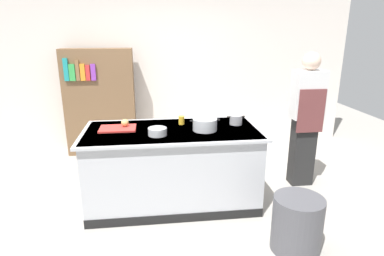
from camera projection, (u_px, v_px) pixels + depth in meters
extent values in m
plane|color=#9E9991|center=(173.00, 201.00, 3.86)|extent=(10.00, 10.00, 0.00)
cube|color=silver|center=(163.00, 59.00, 5.42)|extent=(6.40, 0.12, 3.00)
cube|color=#B7BABF|center=(173.00, 167.00, 3.73)|extent=(1.90, 0.90, 0.90)
cube|color=#B7BABF|center=(172.00, 131.00, 3.60)|extent=(1.98, 0.98, 0.03)
cube|color=black|center=(176.00, 219.00, 3.41)|extent=(1.90, 0.01, 0.10)
cube|color=red|center=(118.00, 128.00, 3.61)|extent=(0.40, 0.28, 0.02)
sphere|color=tan|center=(125.00, 123.00, 3.64)|extent=(0.09, 0.09, 0.09)
cylinder|color=#B7BABF|center=(205.00, 125.00, 3.56)|extent=(0.27, 0.27, 0.13)
cube|color=black|center=(192.00, 121.00, 3.53)|extent=(0.04, 0.02, 0.01)
cube|color=black|center=(218.00, 120.00, 3.56)|extent=(0.04, 0.02, 0.01)
cylinder|color=#99999E|center=(236.00, 120.00, 3.79)|extent=(0.15, 0.15, 0.11)
cube|color=black|center=(229.00, 117.00, 3.77)|extent=(0.04, 0.02, 0.01)
cube|color=black|center=(243.00, 116.00, 3.79)|extent=(0.04, 0.02, 0.01)
cylinder|color=#B7BABF|center=(157.00, 132.00, 3.40)|extent=(0.20, 0.20, 0.08)
cylinder|color=yellow|center=(181.00, 120.00, 3.79)|extent=(0.07, 0.07, 0.10)
cylinder|color=#4C4C51|center=(297.00, 224.00, 2.95)|extent=(0.45, 0.45, 0.53)
cube|color=black|center=(302.00, 151.00, 4.21)|extent=(0.28, 0.20, 0.90)
cube|color=silver|center=(308.00, 95.00, 3.99)|extent=(0.38, 0.24, 0.60)
sphere|color=beige|center=(312.00, 61.00, 3.87)|extent=(0.22, 0.22, 0.22)
cube|color=brown|center=(311.00, 111.00, 3.92)|extent=(0.34, 0.02, 0.54)
cube|color=brown|center=(100.00, 102.00, 5.20)|extent=(1.10, 0.28, 1.70)
cube|color=teal|center=(66.00, 70.00, 4.84)|extent=(0.07, 0.03, 0.34)
cube|color=green|center=(72.00, 73.00, 4.86)|extent=(0.09, 0.03, 0.25)
cube|color=brown|center=(77.00, 70.00, 4.86)|extent=(0.06, 0.03, 0.31)
cube|color=orange|center=(83.00, 72.00, 4.88)|extent=(0.07, 0.03, 0.25)
cube|color=red|center=(88.00, 73.00, 4.89)|extent=(0.06, 0.03, 0.23)
cube|color=purple|center=(93.00, 72.00, 4.90)|extent=(0.07, 0.03, 0.25)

